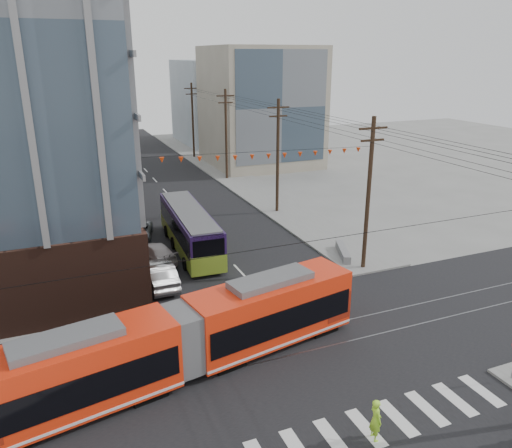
{
  "coord_description": "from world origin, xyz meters",
  "views": [
    {
      "loc": [
        -11.59,
        -16.97,
        14.85
      ],
      "look_at": [
        -0.73,
        9.2,
        5.21
      ],
      "focal_mm": 35.0,
      "sensor_mm": 36.0,
      "label": 1
    }
  ],
  "objects": [
    {
      "name": "ground",
      "position": [
        0.0,
        0.0,
        0.0
      ],
      "size": [
        160.0,
        160.0,
        0.0
      ],
      "primitive_type": "plane",
      "color": "slate"
    },
    {
      "name": "bg_bldg_ne_near",
      "position": [
        16.0,
        48.0,
        8.0
      ],
      "size": [
        14.0,
        14.0,
        16.0
      ],
      "primitive_type": "cube",
      "color": "gray",
      "rests_on": "ground"
    },
    {
      "name": "bg_bldg_nw_far",
      "position": [
        -14.0,
        72.0,
        10.0
      ],
      "size": [
        16.0,
        18.0,
        20.0
      ],
      "primitive_type": "cube",
      "color": "gray",
      "rests_on": "ground"
    },
    {
      "name": "bg_bldg_ne_far",
      "position": [
        18.0,
        68.0,
        7.0
      ],
      "size": [
        16.0,
        16.0,
        14.0
      ],
      "primitive_type": "cube",
      "color": "#8C99A5",
      "rests_on": "ground"
    },
    {
      "name": "utility_pole_far",
      "position": [
        8.5,
        56.0,
        5.5
      ],
      "size": [
        0.3,
        0.3,
        11.0
      ],
      "primitive_type": "cylinder",
      "color": "black",
      "rests_on": "ground"
    },
    {
      "name": "streetcar",
      "position": [
        -6.88,
        3.6,
        1.87
      ],
      "size": [
        19.63,
        6.37,
        3.75
      ],
      "primitive_type": null,
      "rotation": [
        0.0,
        0.0,
        0.19
      ],
      "color": "red",
      "rests_on": "ground"
    },
    {
      "name": "city_bus",
      "position": [
        -2.13,
        19.59,
        1.7
      ],
      "size": [
        3.15,
        12.12,
        3.4
      ],
      "primitive_type": null,
      "rotation": [
        0.0,
        0.0,
        -0.05
      ],
      "color": "#2B154D",
      "rests_on": "ground"
    },
    {
      "name": "parked_car_silver",
      "position": [
        -5.83,
        13.94,
        0.83
      ],
      "size": [
        1.78,
        5.05,
        1.66
      ],
      "primitive_type": "imported",
      "rotation": [
        0.0,
        0.0,
        3.15
      ],
      "color": "#9A9A9A",
      "rests_on": "ground"
    },
    {
      "name": "parked_car_white",
      "position": [
        -5.2,
        18.15,
        0.7
      ],
      "size": [
        2.79,
        5.08,
        1.39
      ],
      "primitive_type": "imported",
      "rotation": [
        0.0,
        0.0,
        3.32
      ],
      "color": "beige",
      "rests_on": "ground"
    },
    {
      "name": "parked_car_grey",
      "position": [
        -5.65,
        23.65,
        0.74
      ],
      "size": [
        3.59,
        5.72,
        1.47
      ],
      "primitive_type": "imported",
      "rotation": [
        0.0,
        0.0,
        2.91
      ],
      "color": "slate",
      "rests_on": "ground"
    },
    {
      "name": "pedestrian",
      "position": [
        -0.84,
        -3.62,
        0.93
      ],
      "size": [
        0.52,
        0.73,
        1.87
      ],
      "primitive_type": "imported",
      "rotation": [
        0.0,
        0.0,
        1.45
      ],
      "color": "#AEF830",
      "rests_on": "ground"
    },
    {
      "name": "jersey_barrier",
      "position": [
        8.3,
        13.44,
        0.36
      ],
      "size": [
        2.11,
        3.69,
        0.73
      ],
      "primitive_type": "cube",
      "rotation": [
        0.0,
        0.0,
        -0.38
      ],
      "color": "slate",
      "rests_on": "ground"
    }
  ]
}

